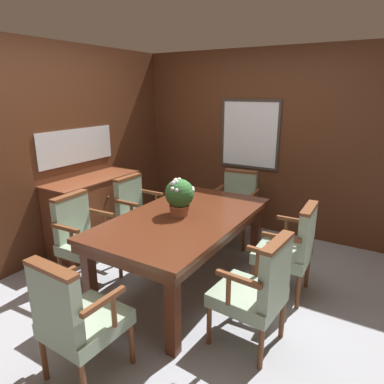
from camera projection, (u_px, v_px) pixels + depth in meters
ground_plane at (182, 288)px, 3.45m from camera, size 14.00×14.00×0.00m
wall_back at (257, 143)px, 4.70m from camera, size 7.20×0.08×2.45m
wall_left at (54, 152)px, 3.96m from camera, size 0.08×7.20×2.45m
dining_table at (184, 225)px, 3.31m from camera, size 1.07×1.88×0.76m
chair_left_near at (83, 236)px, 3.47m from camera, size 0.52×0.53×0.92m
chair_right_far at (291, 247)px, 3.23m from camera, size 0.51×0.53×0.92m
chair_left_far at (138, 211)px, 4.18m from camera, size 0.50×0.52×0.92m
chair_right_near at (257, 288)px, 2.56m from camera, size 0.53×0.54×0.92m
chair_head_near at (76, 316)px, 2.24m from camera, size 0.53×0.51×0.92m
chair_head_far at (237, 204)px, 4.44m from camera, size 0.55×0.54×0.92m
potted_plant at (180, 196)px, 3.26m from camera, size 0.28×0.28×0.36m
sideboard_cabinet at (96, 212)px, 4.31m from camera, size 0.49×1.23×0.89m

